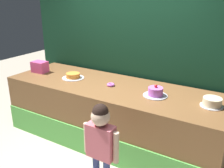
% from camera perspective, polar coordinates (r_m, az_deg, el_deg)
% --- Properties ---
extents(ground_plane, '(12.00, 12.00, 0.00)m').
position_cam_1_polar(ground_plane, '(3.76, -4.70, -16.21)').
color(ground_plane, '#BCB29E').
extents(stage_platform, '(3.38, 1.12, 0.92)m').
position_cam_1_polar(stage_platform, '(3.91, -0.22, -6.76)').
color(stage_platform, brown).
rests_on(stage_platform, ground_plane).
extents(curtain_backdrop, '(3.96, 0.08, 2.69)m').
position_cam_1_polar(curtain_backdrop, '(4.16, 4.50, 7.80)').
color(curtain_backdrop, '#113823').
rests_on(curtain_backdrop, ground_plane).
extents(child_figure, '(0.44, 0.20, 1.15)m').
position_cam_1_polar(child_figure, '(2.75, -2.59, -12.39)').
color(child_figure, '#3F4C8C').
rests_on(child_figure, ground_plane).
extents(pink_box, '(0.27, 0.20, 0.19)m').
position_cam_1_polar(pink_box, '(4.54, -16.24, 3.81)').
color(pink_box, '#E24C91').
rests_on(pink_box, stage_platform).
extents(donut, '(0.12, 0.12, 0.04)m').
position_cam_1_polar(donut, '(3.72, -0.28, -0.16)').
color(donut, '#CC66D8').
rests_on(donut, stage_platform).
extents(cake_left, '(0.36, 0.36, 0.09)m').
position_cam_1_polar(cake_left, '(4.10, -8.93, 1.82)').
color(cake_left, silver).
rests_on(cake_left, stage_platform).
extents(cake_center, '(0.33, 0.33, 0.16)m').
position_cam_1_polar(cake_center, '(3.39, 9.95, -1.85)').
color(cake_center, silver).
rests_on(cake_center, stage_platform).
extents(cake_right, '(0.28, 0.28, 0.11)m').
position_cam_1_polar(cake_right, '(3.27, 21.99, -3.92)').
color(cake_right, silver).
rests_on(cake_right, stage_platform).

